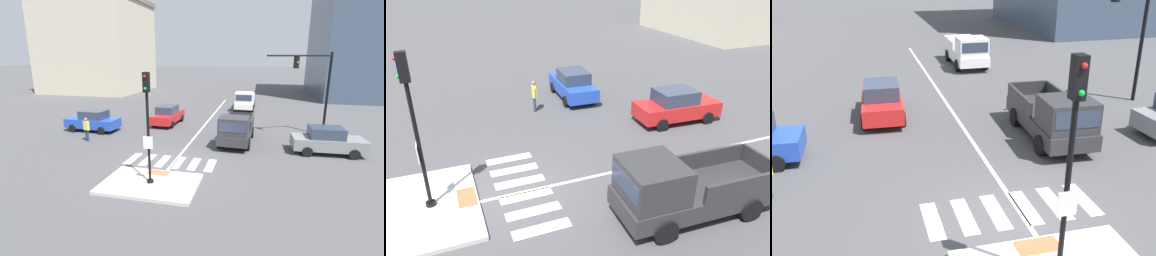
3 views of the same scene
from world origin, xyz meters
The scene contains 14 objects.
ground_plane centered at (0.00, 0.00, 0.00)m, with size 300.00×300.00×0.00m, color #474749.
tactile_pad_front centered at (0.00, -1.48, 0.15)m, with size 1.10×0.60×0.01m, color #DB5B38.
signal_pole centered at (0.00, -2.59, 3.13)m, with size 0.44×0.38×4.96m.
crosswalk_stripe_a centered at (-2.27, 0.42, 0.00)m, with size 0.44×1.80×0.01m, color silver.
crosswalk_stripe_b centered at (-1.36, 0.42, 0.00)m, with size 0.44×1.80×0.01m, color silver.
crosswalk_stripe_c centered at (-0.45, 0.42, 0.00)m, with size 0.44×1.80×0.01m, color silver.
crosswalk_stripe_d centered at (0.45, 0.42, 0.00)m, with size 0.44×1.80×0.01m, color silver.
crosswalk_stripe_e centered at (1.36, 0.42, 0.00)m, with size 0.44×1.80×0.01m, color silver.
crosswalk_stripe_f centered at (2.27, 0.42, 0.00)m, with size 0.44×1.80×0.01m, color silver.
lane_centre_line centered at (0.21, 10.00, 0.00)m, with size 0.14×28.00×0.01m, color silver.
traffic_light_mast centered at (8.51, 7.91, 3.99)m, with size 4.53×2.17×6.03m.
car_red_westbound_far centered at (-2.96, 8.91, 0.81)m, with size 1.99×4.17×1.64m.
pickup_truck_white_eastbound_distant centered at (3.12, 17.19, 0.98)m, with size 2.12×5.13×2.08m.
pickup_truck_charcoal_eastbound_mid centered at (3.25, 4.63, 0.98)m, with size 2.24×5.18×2.08m.
Camera 3 is at (-3.85, -9.29, 6.71)m, focal length 39.71 mm.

